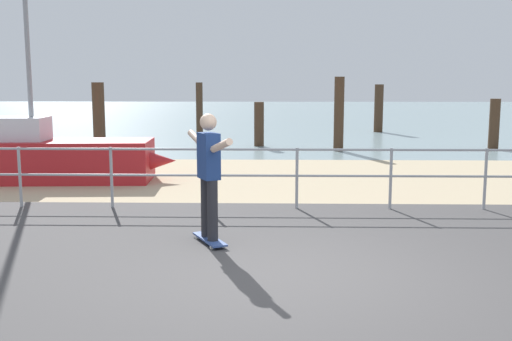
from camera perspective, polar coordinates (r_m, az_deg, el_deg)
The scene contains 13 objects.
ground_plane at distance 5.75m, azimuth 5.33°, elevation -13.37°, with size 24.00×10.00×0.04m, color #474444.
beach_strip at distance 13.51m, azimuth 3.10°, elevation -0.69°, with size 24.00×6.00×0.04m, color tan.
sea_surface at distance 41.39m, azimuth 2.04°, elevation 5.44°, with size 72.00×50.00×0.04m, color #849EA3.
railing_fence at distance 10.10m, azimuth -5.01°, elevation 0.21°, with size 12.61×0.05×1.05m.
sailboat at distance 13.56m, azimuth -18.59°, elevation 1.17°, with size 5.00×1.65×5.77m.
skateboard at distance 8.00m, azimuth -4.44°, elevation -6.56°, with size 0.54×0.81×0.08m.
skateboarder at distance 7.81m, azimuth -4.52°, elevation 0.18°, with size 0.73×1.33×1.65m.
groyne_post_0 at distance 19.44m, azimuth -14.75°, elevation 4.99°, with size 0.38×0.38×2.13m, color #422D1E.
groyne_post_1 at distance 24.37m, azimuth -5.41°, elevation 5.85°, with size 0.27×0.27×2.13m, color #422D1E.
groyne_post_2 at distance 19.98m, azimuth 0.29°, elevation 4.42°, with size 0.33×0.33×1.49m, color #422D1E.
groyne_post_3 at distance 18.73m, azimuth 7.91°, elevation 5.33°, with size 0.31×0.31×2.30m, color #422D1E.
groyne_post_4 at distance 26.25m, azimuth 11.61°, elevation 5.81°, with size 0.38×0.38×2.05m, color #422D1E.
groyne_post_5 at distance 20.51m, azimuth 21.76°, elevation 4.11°, with size 0.32×0.32×1.62m, color #422D1E.
Camera 1 is at (-0.38, -6.33, 2.13)m, focal length 41.97 mm.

